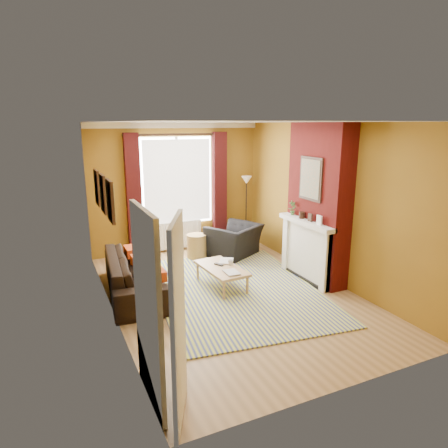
{
  "coord_description": "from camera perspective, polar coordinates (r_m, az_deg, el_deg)",
  "views": [
    {
      "loc": [
        -2.68,
        -5.61,
        2.78
      ],
      "look_at": [
        0.0,
        0.25,
        1.15
      ],
      "focal_mm": 32.0,
      "sensor_mm": 36.0,
      "label": 1
    }
  ],
  "objects": [
    {
      "name": "wicker_stool",
      "position": [
        8.45,
        -3.93,
        -3.21
      ],
      "size": [
        0.52,
        0.52,
        0.51
      ],
      "rotation": [
        0.0,
        0.0,
        0.33
      ],
      "color": "#A58147",
      "rests_on": "ground"
    },
    {
      "name": "tv_remote",
      "position": [
        7.01,
        -0.74,
        -5.81
      ],
      "size": [
        0.13,
        0.18,
        0.02
      ],
      "rotation": [
        0.0,
        0.0,
        0.47
      ],
      "color": "#252628",
      "rests_on": "coffee_table"
    },
    {
      "name": "coffee_table",
      "position": [
        6.94,
        -0.38,
        -6.46
      ],
      "size": [
        0.63,
        1.14,
        0.37
      ],
      "rotation": [
        0.0,
        0.0,
        0.07
      ],
      "color": "tan",
      "rests_on": "ground"
    },
    {
      "name": "striped_rug",
      "position": [
        6.96,
        1.62,
        -9.27
      ],
      "size": [
        3.07,
        3.95,
        0.02
      ],
      "rotation": [
        0.0,
        0.0,
        -0.12
      ],
      "color": "#354293",
      "rests_on": "ground"
    },
    {
      "name": "book_a",
      "position": [
        6.61,
        0.22,
        -7.07
      ],
      "size": [
        0.23,
        0.3,
        0.03
      ],
      "primitive_type": "imported",
      "rotation": [
        0.0,
        0.0,
        -0.03
      ],
      "color": "#999999",
      "rests_on": "coffee_table"
    },
    {
      "name": "sofa",
      "position": [
        6.9,
        -12.53,
        -6.99
      ],
      "size": [
        1.08,
        2.3,
        0.65
      ],
      "primitive_type": "imported",
      "rotation": [
        0.0,
        0.0,
        1.47
      ],
      "color": "black",
      "rests_on": "ground"
    },
    {
      "name": "ground",
      "position": [
        6.81,
        0.89,
        -9.9
      ],
      "size": [
        5.5,
        5.5,
        0.0
      ],
      "primitive_type": "plane",
      "color": "olive",
      "rests_on": "ground"
    },
    {
      "name": "armchair",
      "position": [
        8.57,
        1.46,
        -2.36
      ],
      "size": [
        1.35,
        1.3,
        0.68
      ],
      "primitive_type": "imported",
      "rotation": [
        0.0,
        0.0,
        3.65
      ],
      "color": "black",
      "rests_on": "ground"
    },
    {
      "name": "mug",
      "position": [
        7.01,
        0.95,
        -5.53
      ],
      "size": [
        0.1,
        0.1,
        0.09
      ],
      "primitive_type": "imported",
      "rotation": [
        0.0,
        0.0,
        -0.03
      ],
      "color": "#999999",
      "rests_on": "coffee_table"
    },
    {
      "name": "floor_lamp",
      "position": [
        9.18,
        3.21,
        4.73
      ],
      "size": [
        0.24,
        0.24,
        1.61
      ],
      "rotation": [
        0.0,
        0.0,
        -0.01
      ],
      "color": "black",
      "rests_on": "ground"
    },
    {
      "name": "room_walls",
      "position": [
        6.9,
        4.62,
        2.45
      ],
      "size": [
        3.82,
        5.54,
        2.83
      ],
      "color": "olive",
      "rests_on": "ground"
    },
    {
      "name": "book_b",
      "position": [
        7.19,
        -0.65,
        -5.29
      ],
      "size": [
        0.37,
        0.4,
        0.02
      ],
      "primitive_type": "imported",
      "rotation": [
        0.0,
        0.0,
        -0.53
      ],
      "color": "#999999",
      "rests_on": "coffee_table"
    }
  ]
}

